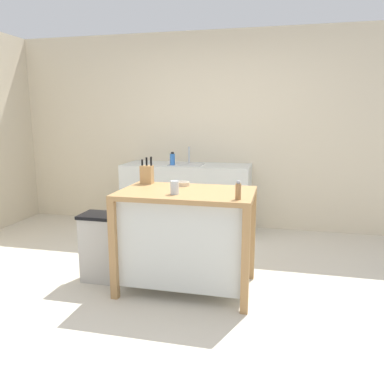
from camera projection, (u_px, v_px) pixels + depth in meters
ground_plane at (180, 290)px, 3.31m from camera, size 6.82×6.82×0.00m
wall_back at (220, 132)px, 5.09m from camera, size 5.82×0.10×2.60m
kitchen_island at (187, 234)px, 3.27m from camera, size 1.14×0.72×0.88m
knife_block at (147, 174)px, 3.52m from camera, size 0.11×0.09×0.25m
bowl_ceramic_small at (183, 184)px, 3.43m from camera, size 0.12×0.12×0.04m
drinking_cup at (175, 187)px, 3.04m from camera, size 0.07×0.07×0.11m
pepper_grinder at (238, 190)px, 2.84m from camera, size 0.04×0.04×0.15m
trash_bin at (102, 247)px, 3.48m from camera, size 0.36×0.28×0.63m
sink_counter at (187, 197)px, 5.01m from camera, size 1.66×0.60×0.89m
sink_faucet at (189, 155)px, 5.03m from camera, size 0.02×0.02×0.22m
bottle_spray_cleaner at (172, 159)px, 4.87m from camera, size 0.07×0.07×0.17m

